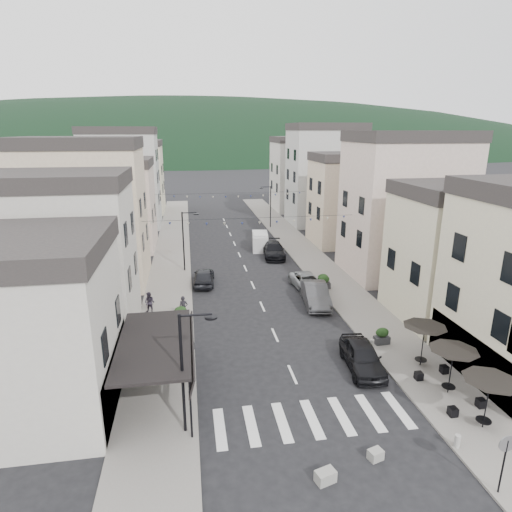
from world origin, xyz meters
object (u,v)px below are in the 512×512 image
at_px(pedestrian_b, 150,303).
at_px(parked_car_b, 315,294).
at_px(delivery_van, 260,241).
at_px(parked_car_a, 362,356).
at_px(parked_car_d, 274,250).
at_px(pedestrian_a, 183,308).
at_px(parked_car_e, 204,276).
at_px(parked_car_c, 307,282).

bearing_deg(pedestrian_b, parked_car_b, 22.49).
distance_m(delivery_van, pedestrian_b, 20.58).
height_order(parked_car_b, pedestrian_b, pedestrian_b).
bearing_deg(pedestrian_b, parked_car_a, -14.52).
bearing_deg(parked_car_d, delivery_van, 111.52).
xyz_separation_m(parked_car_b, pedestrian_a, (-10.46, -1.45, 0.15)).
bearing_deg(parked_car_e, parked_car_a, 122.97).
relative_size(parked_car_a, parked_car_c, 0.99).
relative_size(delivery_van, pedestrian_b, 2.75).
relative_size(parked_car_b, parked_car_c, 1.10).
xyz_separation_m(delivery_van, pedestrian_a, (-8.88, -18.69, -0.02)).
bearing_deg(parked_car_e, parked_car_c, 168.42).
distance_m(parked_car_c, delivery_van, 13.87).
bearing_deg(parked_car_c, parked_car_a, -96.56).
bearing_deg(parked_car_d, parked_car_b, -81.53).
bearing_deg(pedestrian_a, pedestrian_b, 154.86).
height_order(parked_car_c, parked_car_e, parked_car_e).
bearing_deg(delivery_van, parked_car_e, -114.93).
bearing_deg(pedestrian_a, parked_car_b, 14.46).
bearing_deg(parked_car_b, delivery_van, 102.36).
xyz_separation_m(parked_car_a, parked_car_d, (-0.50, 23.54, -0.01)).
bearing_deg(pedestrian_b, delivery_van, 79.30).
xyz_separation_m(parked_car_b, parked_car_c, (0.30, 3.50, -0.20)).
distance_m(parked_car_d, parked_car_e, 11.08).
relative_size(parked_car_c, pedestrian_b, 2.86).
relative_size(parked_car_d, pedestrian_a, 3.05).
height_order(parked_car_c, parked_car_d, parked_car_d).
bearing_deg(parked_car_a, parked_car_e, 123.89).
distance_m(parked_car_b, parked_car_e, 10.60).
xyz_separation_m(parked_car_c, pedestrian_a, (-10.77, -4.96, 0.35)).
xyz_separation_m(pedestrian_a, pedestrian_b, (-2.54, 1.57, -0.06)).
bearing_deg(delivery_van, parked_car_d, -66.88).
distance_m(parked_car_a, pedestrian_b, 16.26).
bearing_deg(pedestrian_b, parked_car_e, 77.09).
xyz_separation_m(parked_car_c, pedestrian_b, (-13.31, -3.39, 0.29)).
relative_size(parked_car_b, pedestrian_b, 3.13).
bearing_deg(pedestrian_b, pedestrian_a, -8.69).
xyz_separation_m(parked_car_c, parked_car_d, (-0.91, 10.25, 0.13)).
relative_size(parked_car_d, delivery_van, 1.19).
height_order(parked_car_b, parked_car_d, parked_car_b).
xyz_separation_m(parked_car_a, parked_car_e, (-8.54, 15.91, -0.04)).
bearing_deg(parked_car_e, pedestrian_a, 81.30).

